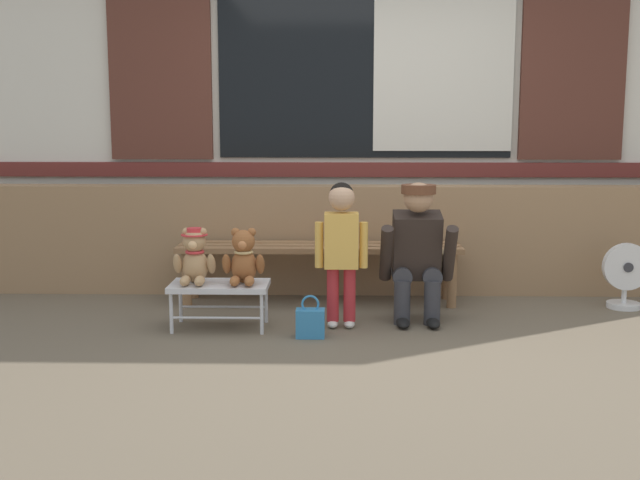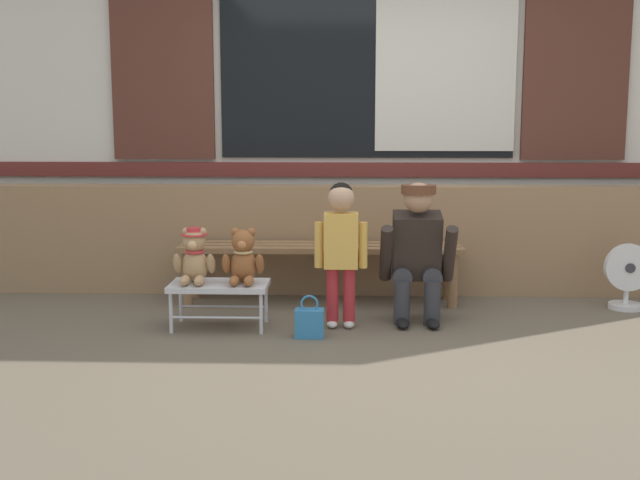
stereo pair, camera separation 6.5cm
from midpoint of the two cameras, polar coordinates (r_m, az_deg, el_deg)
The scene contains 11 objects.
ground_plane at distance 4.86m, azimuth 4.20°, elevation -7.45°, with size 60.00×60.00×0.00m, color brown.
brick_low_wall at distance 6.17m, azimuth 3.75°, elevation 0.04°, with size 7.61×0.25×0.85m, color #997551.
shop_facade at distance 6.64m, azimuth 3.78°, elevation 13.33°, with size 7.76×0.26×3.78m.
wooden_bench_long at distance 5.81m, azimuth 0.33°, elevation -0.99°, with size 2.10×0.40×0.44m.
small_display_bench at distance 5.16m, azimuth -7.00°, elevation -3.49°, with size 0.64×0.36×0.30m.
teddy_bear_with_hat at distance 5.15m, azimuth -8.80°, elevation -1.22°, with size 0.28×0.27×0.36m.
teddy_bear_plain at distance 5.10m, azimuth -5.27°, elevation -1.35°, with size 0.28×0.26×0.36m.
child_standing at distance 5.08m, azimuth 1.91°, elevation 0.11°, with size 0.35×0.18×0.96m.
adult_crouching at distance 5.28m, azimuth 7.53°, elevation -0.87°, with size 0.50×0.49×0.95m.
handbag_on_ground at distance 4.94m, azimuth -0.40°, elevation -6.03°, with size 0.18×0.11×0.27m.
floor_fan at distance 6.06m, azimuth 21.83°, elevation -2.52°, with size 0.34×0.24×0.48m.
Camera 2 is at (-0.16, -4.67, 1.35)m, focal length 43.85 mm.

